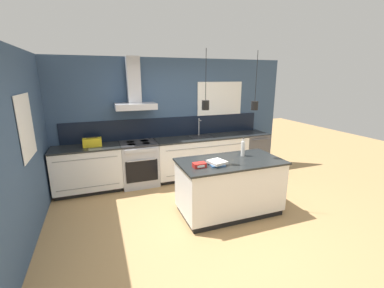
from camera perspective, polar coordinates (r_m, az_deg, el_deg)
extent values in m
plane|color=tan|center=(4.35, 2.35, -15.83)|extent=(16.00, 16.00, 0.00)
cube|color=#354C6B|center=(5.74, -5.37, 5.54)|extent=(5.60, 0.06, 2.60)
cube|color=black|center=(5.74, -5.22, 3.75)|extent=(4.42, 0.02, 0.43)
cube|color=white|center=(6.10, 6.20, 9.09)|extent=(1.12, 0.01, 0.96)
cube|color=black|center=(6.11, 6.16, 9.09)|extent=(1.04, 0.01, 0.88)
cube|color=#B5B5BA|center=(5.30, -12.42, 8.20)|extent=(0.80, 0.46, 0.12)
cube|color=#B5B5BA|center=(5.36, -12.87, 13.72)|extent=(0.26, 0.20, 0.90)
cylinder|color=black|center=(3.80, 3.11, 15.10)|extent=(0.01, 0.01, 0.72)
cylinder|color=black|center=(3.83, 3.02, 8.62)|extent=(0.11, 0.11, 0.14)
sphere|color=#F9D18C|center=(3.83, 3.02, 8.62)|extent=(0.06, 0.06, 0.06)
cylinder|color=black|center=(4.23, 14.13, 14.39)|extent=(0.01, 0.01, 0.76)
cylinder|color=black|center=(4.25, 13.74, 8.28)|extent=(0.11, 0.11, 0.14)
sphere|color=#F9D18C|center=(4.25, 13.74, 8.28)|extent=(0.06, 0.06, 0.06)
cube|color=#354C6B|center=(4.36, -32.64, 0.29)|extent=(0.06, 3.80, 2.60)
cube|color=white|center=(4.16, -32.93, 3.20)|extent=(0.01, 0.76, 0.88)
cube|color=black|center=(4.16, -33.03, 3.19)|extent=(0.01, 0.68, 0.80)
cube|color=black|center=(5.61, -21.70, -9.09)|extent=(1.22, 0.56, 0.09)
cube|color=white|center=(5.43, -22.14, -4.95)|extent=(1.26, 0.62, 0.79)
cube|color=gray|center=(5.05, -22.51, -3.15)|extent=(1.11, 0.01, 0.01)
cube|color=gray|center=(5.23, -21.92, -8.90)|extent=(1.11, 0.01, 0.01)
cube|color=#232626|center=(5.31, -22.57, -0.77)|extent=(1.28, 0.64, 0.03)
cube|color=black|center=(6.00, 2.00, -6.44)|extent=(2.01, 0.56, 0.09)
cube|color=white|center=(5.83, 2.15, -2.51)|extent=(2.07, 0.62, 0.79)
cube|color=gray|center=(5.48, 3.43, -0.67)|extent=(1.83, 0.01, 0.01)
cube|color=gray|center=(5.65, 3.35, -6.06)|extent=(1.83, 0.01, 0.01)
cube|color=#232626|center=(5.72, 2.19, 1.42)|extent=(2.10, 0.64, 0.03)
cube|color=#262628|center=(5.76, 2.00, 1.63)|extent=(0.48, 0.34, 0.01)
cylinder|color=#B5B5BA|center=(5.84, 1.53, 3.74)|extent=(0.02, 0.02, 0.38)
sphere|color=#B5B5BA|center=(5.81, 1.55, 5.57)|extent=(0.03, 0.03, 0.03)
cylinder|color=#B5B5BA|center=(5.76, 1.77, 5.28)|extent=(0.02, 0.12, 0.02)
cube|color=#B5B5BA|center=(5.49, -11.61, -4.47)|extent=(0.73, 0.62, 0.87)
cube|color=black|center=(5.20, -11.03, -5.93)|extent=(0.63, 0.02, 0.44)
cylinder|color=#B5B5BA|center=(5.11, -11.12, -3.60)|extent=(0.55, 0.02, 0.02)
cube|color=#B5B5BA|center=(5.07, -11.25, -1.50)|extent=(0.63, 0.02, 0.07)
cube|color=#2D2D30|center=(5.36, -11.86, 0.13)|extent=(0.73, 0.60, 0.04)
cylinder|color=black|center=(5.44, -13.56, 0.45)|extent=(0.17, 0.17, 0.00)
cylinder|color=black|center=(5.48, -10.54, 0.72)|extent=(0.17, 0.17, 0.00)
cylinder|color=black|center=(5.23, -13.26, -0.10)|extent=(0.17, 0.17, 0.00)
cylinder|color=black|center=(5.27, -10.12, 0.18)|extent=(0.17, 0.17, 0.00)
cube|color=#4C4C51|center=(6.45, 13.16, -1.56)|extent=(0.58, 0.62, 0.89)
cube|color=black|center=(6.34, 13.40, 2.39)|extent=(0.58, 0.62, 0.02)
cylinder|color=#4C4C51|center=(6.09, 15.07, 1.01)|extent=(0.44, 0.02, 0.02)
cube|color=black|center=(4.52, 8.11, -14.10)|extent=(1.56, 0.81, 0.09)
cube|color=white|center=(4.32, 8.32, -8.98)|extent=(1.63, 0.84, 0.79)
cube|color=#232626|center=(4.17, 8.53, -3.82)|extent=(1.68, 0.89, 0.03)
cylinder|color=silver|center=(4.41, 11.25, -1.04)|extent=(0.07, 0.07, 0.25)
cylinder|color=silver|center=(4.37, 11.34, 0.88)|extent=(0.03, 0.03, 0.06)
cylinder|color=#262628|center=(4.37, 11.37, 1.29)|extent=(0.03, 0.03, 0.01)
cube|color=#335684|center=(3.94, 5.38, -4.44)|extent=(0.24, 0.29, 0.03)
cube|color=silver|center=(3.93, 5.59, -3.99)|extent=(0.29, 0.30, 0.04)
cube|color=red|center=(3.81, 1.66, -4.69)|extent=(0.19, 0.12, 0.07)
cube|color=white|center=(3.75, 2.03, -5.00)|extent=(0.11, 0.01, 0.03)
cube|color=gold|center=(5.28, -21.27, 0.34)|extent=(0.34, 0.18, 0.16)
cylinder|color=black|center=(5.26, -21.38, 1.40)|extent=(0.20, 0.02, 0.02)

